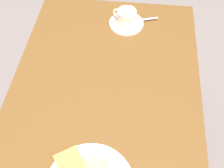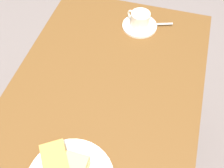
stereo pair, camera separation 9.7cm
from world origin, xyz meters
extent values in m
cube|color=brown|center=(0.00, 0.00, 0.69)|extent=(1.25, 0.68, 0.05)
cylinder|color=brown|center=(0.56, -0.27, 0.33)|extent=(0.06, 0.06, 0.67)
cylinder|color=brown|center=(0.56, 0.27, 0.33)|extent=(0.06, 0.06, 0.67)
cylinder|color=beige|center=(0.47, -0.05, 0.72)|extent=(0.15, 0.15, 0.01)
cylinder|color=beige|center=(0.47, -0.05, 0.75)|extent=(0.08, 0.08, 0.06)
cylinder|color=#A37B4D|center=(0.47, -0.05, 0.78)|extent=(0.07, 0.07, 0.01)
torus|color=beige|center=(0.49, -0.01, 0.75)|extent=(0.03, 0.04, 0.04)
cube|color=silver|center=(0.51, -0.15, 0.72)|extent=(0.03, 0.07, 0.00)
ellipsoid|color=silver|center=(0.49, -0.10, 0.72)|extent=(0.03, 0.03, 0.01)
camera|label=1|loc=(-0.45, -0.09, 1.52)|focal=44.90mm
camera|label=2|loc=(-0.43, -0.18, 1.52)|focal=44.90mm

